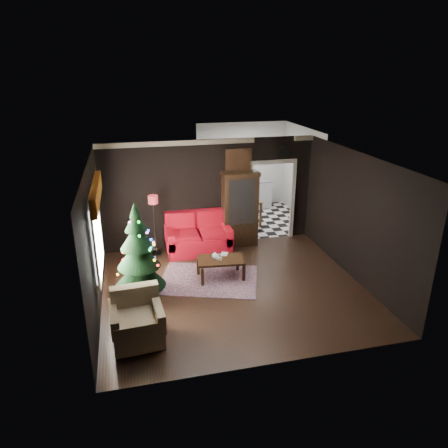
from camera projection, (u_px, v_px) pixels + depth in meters
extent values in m
plane|color=black|center=(234.00, 288.00, 8.95)|extent=(5.50, 5.50, 0.00)
plane|color=white|center=(235.00, 160.00, 7.95)|extent=(5.50, 5.50, 0.00)
plane|color=black|center=(210.00, 194.00, 10.72)|extent=(5.50, 0.00, 5.50)
plane|color=black|center=(277.00, 287.00, 6.18)|extent=(5.50, 0.00, 5.50)
plane|color=black|center=(94.00, 240.00, 7.85)|extent=(0.00, 5.50, 5.50)
plane|color=black|center=(356.00, 217.00, 9.05)|extent=(0.00, 5.50, 5.50)
cube|color=white|center=(96.00, 234.00, 8.02)|extent=(0.05, 1.60, 1.40)
cube|color=brown|center=(96.00, 193.00, 7.75)|extent=(0.12, 2.10, 0.35)
plane|color=white|center=(254.00, 219.00, 12.95)|extent=(3.00, 3.00, 0.00)
cube|color=white|center=(242.00, 156.00, 13.66)|extent=(0.70, 0.06, 0.70)
cube|color=#59384F|center=(209.00, 279.00, 9.30)|extent=(2.52, 2.15, 0.01)
cylinder|color=white|center=(217.00, 258.00, 9.22)|extent=(0.10, 0.10, 0.06)
cylinder|color=beige|center=(220.00, 259.00, 9.17)|extent=(0.08, 0.08, 0.06)
imported|color=tan|center=(221.00, 250.00, 9.43)|extent=(0.14, 0.08, 0.21)
cylinder|color=white|center=(283.00, 153.00, 10.75)|extent=(0.32, 0.32, 0.06)
cube|color=#A67A47|center=(238.00, 160.00, 10.54)|extent=(0.62, 0.05, 0.52)
cube|color=silver|center=(243.00, 195.00, 13.88)|extent=(1.80, 0.60, 0.90)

